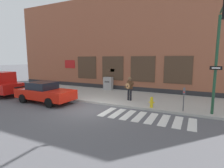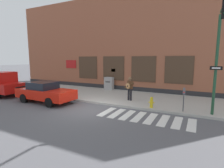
% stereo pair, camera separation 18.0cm
% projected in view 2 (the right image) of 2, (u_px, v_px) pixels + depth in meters
% --- Properties ---
extents(ground_plane, '(160.00, 160.00, 0.00)m').
position_uv_depth(ground_plane, '(90.00, 109.00, 11.37)').
color(ground_plane, '#56565B').
extents(sidewalk, '(28.00, 5.43, 0.15)m').
position_uv_depth(sidewalk, '(116.00, 96.00, 14.88)').
color(sidewalk, '#ADAAA3').
rests_on(sidewalk, ground).
extents(building_backdrop, '(28.00, 4.06, 9.48)m').
position_uv_depth(building_backdrop, '(135.00, 44.00, 18.38)').
color(building_backdrop, '#99563D').
rests_on(building_backdrop, ground).
extents(crosswalk, '(5.20, 1.90, 0.01)m').
position_uv_depth(crosswalk, '(145.00, 118.00, 9.70)').
color(crosswalk, silver).
rests_on(crosswalk, ground).
extents(red_car, '(4.65, 2.08, 1.53)m').
position_uv_depth(red_car, '(45.00, 92.00, 13.05)').
color(red_car, red).
rests_on(red_car, ground).
extents(busker, '(0.71, 0.57, 1.74)m').
position_uv_depth(busker, '(130.00, 87.00, 12.94)').
color(busker, black).
rests_on(busker, sidewalk).
extents(traffic_light, '(0.60, 2.85, 5.56)m').
position_uv_depth(traffic_light, '(220.00, 44.00, 8.36)').
color(traffic_light, '#1E472D').
rests_on(traffic_light, sidewalk).
extents(parking_meter, '(0.13, 0.11, 1.44)m').
position_uv_depth(parking_meter, '(184.00, 96.00, 10.21)').
color(parking_meter, '#47474C').
rests_on(parking_meter, sidewalk).
extents(utility_box, '(0.89, 0.57, 1.26)m').
position_uv_depth(utility_box, '(109.00, 83.00, 17.60)').
color(utility_box, '#9E9E9E').
rests_on(utility_box, sidewalk).
extents(fire_hydrant, '(0.38, 0.20, 0.70)m').
position_uv_depth(fire_hydrant, '(151.00, 102.00, 11.11)').
color(fire_hydrant, gold).
rests_on(fire_hydrant, sidewalk).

